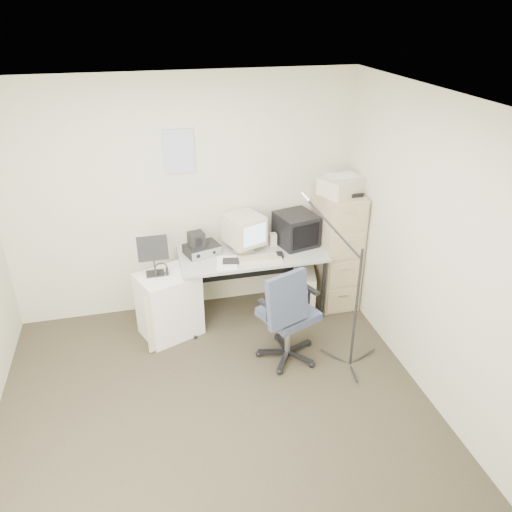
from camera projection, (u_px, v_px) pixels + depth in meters
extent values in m
cube|color=#302B1C|center=(219.00, 416.00, 4.14)|extent=(3.60, 3.60, 0.01)
cube|color=white|center=(205.00, 107.00, 2.99)|extent=(3.60, 3.60, 0.01)
cube|color=beige|center=(184.00, 199.00, 5.11)|extent=(3.60, 0.02, 2.50)
cube|color=beige|center=(286.00, 510.00, 2.01)|extent=(3.60, 0.02, 2.50)
cube|color=beige|center=(438.00, 259.00, 3.94)|extent=(0.02, 3.60, 2.50)
cube|color=white|center=(179.00, 151.00, 4.87)|extent=(0.30, 0.02, 0.44)
cube|color=tan|center=(336.00, 248.00, 5.45)|extent=(0.40, 0.60, 1.30)
cube|color=beige|center=(343.00, 185.00, 5.07)|extent=(0.54, 0.47, 0.17)
cube|color=#979797|center=(252.00, 283.00, 5.35)|extent=(1.50, 0.70, 0.73)
cube|color=beige|center=(244.00, 233.00, 5.17)|extent=(0.45, 0.46, 0.38)
cube|color=black|center=(296.00, 229.00, 5.29)|extent=(0.46, 0.47, 0.34)
cube|color=beige|center=(273.00, 239.00, 5.31)|extent=(0.08, 0.08, 0.14)
cube|color=beige|center=(259.00, 259.00, 5.03)|extent=(0.46, 0.20, 0.02)
cube|color=black|center=(280.00, 255.00, 5.10)|extent=(0.08, 0.11, 0.03)
cube|color=black|center=(202.00, 249.00, 5.14)|extent=(0.40, 0.33, 0.10)
cube|color=black|center=(196.00, 239.00, 5.06)|extent=(0.18, 0.17, 0.15)
cube|color=white|center=(227.00, 263.00, 4.96)|extent=(0.25, 0.31, 0.02)
cube|color=beige|center=(304.00, 289.00, 5.50)|extent=(0.34, 0.53, 0.46)
cube|color=#323B55|center=(289.00, 312.00, 4.59)|extent=(0.77, 0.77, 1.02)
cube|color=white|center=(169.00, 304.00, 5.02)|extent=(0.68, 0.61, 0.68)
cube|color=black|center=(153.00, 255.00, 4.78)|extent=(0.30, 0.18, 0.42)
torus|color=black|center=(161.00, 271.00, 4.84)|extent=(0.16, 0.16, 0.03)
cylinder|color=black|center=(358.00, 292.00, 4.36)|extent=(0.03, 0.03, 1.59)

